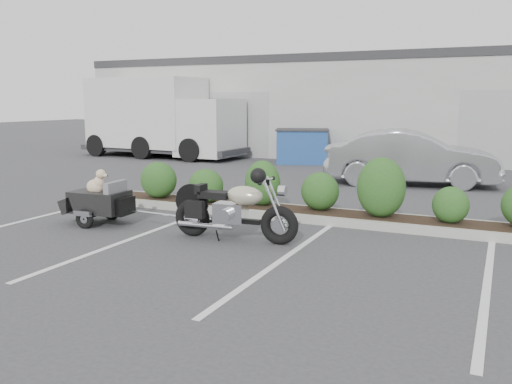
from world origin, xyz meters
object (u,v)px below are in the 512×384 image
at_px(dumpster, 302,146).
at_px(pet_trailer, 99,201).
at_px(motorcycle, 234,210).
at_px(delivery_truck, 162,119).
at_px(sedan, 411,158).

bearing_deg(dumpster, pet_trailer, -108.44).
height_order(motorcycle, delivery_truck, delivery_truck).
height_order(dumpster, delivery_truck, delivery_truck).
bearing_deg(motorcycle, dumpster, 100.61).
height_order(sedan, dumpster, sedan).
xyz_separation_m(pet_trailer, dumpster, (0.01, 10.88, 0.20)).
bearing_deg(delivery_truck, sedan, -15.50).
height_order(pet_trailer, delivery_truck, delivery_truck).
bearing_deg(sedan, pet_trailer, 139.11).
xyz_separation_m(motorcycle, delivery_truck, (-8.71, 10.70, 1.02)).
xyz_separation_m(motorcycle, dumpster, (-2.78, 10.90, 0.13)).
distance_m(pet_trailer, dumpster, 10.88).
relative_size(pet_trailer, dumpster, 0.79).
relative_size(sedan, delivery_truck, 0.64).
distance_m(pet_trailer, sedan, 8.49).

